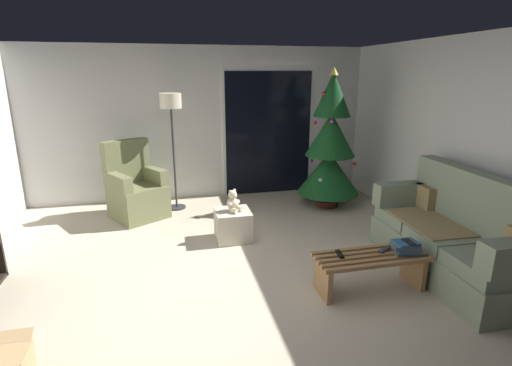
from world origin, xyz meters
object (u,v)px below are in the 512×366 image
christmas_tree (330,148)px  floor_lamp (171,112)px  remote_graphite (384,250)px  cell_phone (409,242)px  coffee_table (370,266)px  armchair (136,191)px  teddy_bear_cream (233,202)px  couch (454,238)px  ottoman (233,225)px  remote_black (340,254)px  book_stack (406,248)px

christmas_tree → floor_lamp: (-2.38, 0.42, 0.56)m
christmas_tree → floor_lamp: bearing=169.9°
remote_graphite → cell_phone: cell_phone is taller
coffee_table → armchair: 3.52m
floor_lamp → teddy_bear_cream: size_ratio=6.25×
remote_graphite → floor_lamp: size_ratio=0.09×
couch → ottoman: size_ratio=4.46×
floor_lamp → ottoman: size_ratio=4.05×
remote_graphite → ottoman: bearing=-167.0°
armchair → coffee_table: bearing=-48.0°
christmas_tree → armchair: (-2.96, 0.18, -0.55)m
teddy_bear_cream → remote_graphite: bearing=-48.4°
cell_phone → teddy_bear_cream: bearing=133.6°
remote_graphite → ottoman: (-1.27, 1.43, -0.19)m
ottoman → remote_black: bearing=-60.4°
ottoman → floor_lamp: bearing=116.1°
christmas_tree → armchair: 3.01m
coffee_table → ottoman: bearing=126.7°
remote_graphite → teddy_bear_cream: (-1.26, 1.42, 0.12)m
coffee_table → remote_black: remote_black is taller
cell_phone → remote_black: bearing=169.6°
remote_graphite → teddy_bear_cream: size_ratio=0.55×
remote_black → christmas_tree: (0.90, 2.36, 0.57)m
coffee_table → remote_black: size_ratio=7.05×
floor_lamp → remote_black: bearing=-62.1°
christmas_tree → teddy_bear_cream: bearing=-150.6°
cell_phone → teddy_bear_cream: size_ratio=0.50×
couch → coffee_table: bearing=-173.9°
remote_black → teddy_bear_cream: bearing=126.9°
coffee_table → teddy_bear_cream: 1.85m
couch → christmas_tree: christmas_tree is taller
coffee_table → armchair: size_ratio=0.97×
couch → ottoman: 2.54m
book_stack → christmas_tree: size_ratio=0.13×
remote_black → christmas_tree: 2.59m
cell_phone → ottoman: size_ratio=0.33×
remote_black → ottoman: bearing=126.9°
book_stack → floor_lamp: (-2.12, 2.89, 1.08)m
book_stack → floor_lamp: floor_lamp is taller
remote_graphite → armchair: 3.60m
cell_phone → floor_lamp: (-2.14, 2.91, 1.01)m
armchair → teddy_bear_cream: size_ratio=3.96×
remote_graphite → remote_black: (-0.47, 0.02, 0.00)m
ottoman → christmas_tree: bearing=29.1°
remote_graphite → remote_black: size_ratio=1.00×
remote_graphite → coffee_table: bearing=-101.8°
remote_graphite → book_stack: size_ratio=0.55×
christmas_tree → remote_black: bearing=-110.8°
cell_phone → armchair: 3.81m
armchair → floor_lamp: 1.27m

